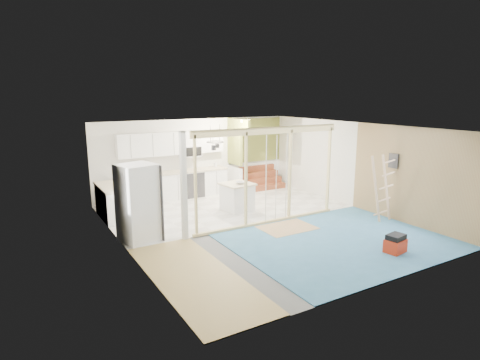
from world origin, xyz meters
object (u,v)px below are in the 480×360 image
fridge (138,203)px  ladder (382,188)px  toolbox (395,244)px  island (237,197)px

fridge → ladder: (6.09, -1.89, 0.02)m
toolbox → ladder: 2.36m
fridge → toolbox: 5.87m
toolbox → ladder: bearing=39.3°
island → ladder: size_ratio=0.52×
ladder → island: bearing=145.0°
fridge → toolbox: fridge is taller
island → toolbox: bearing=-79.7°
island → fridge: bearing=-169.2°
island → ladder: (2.84, -2.89, 0.52)m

